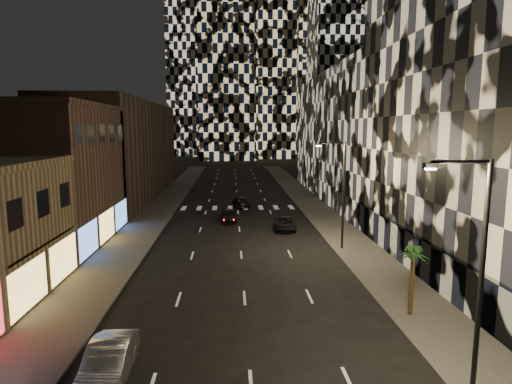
{
  "coord_description": "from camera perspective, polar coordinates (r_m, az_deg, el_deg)",
  "views": [
    {
      "loc": [
        -0.69,
        -4.84,
        10.24
      ],
      "look_at": [
        0.9,
        23.55,
        6.0
      ],
      "focal_mm": 30.0,
      "sensor_mm": 36.0,
      "label": 1
    }
  ],
  "objects": [
    {
      "name": "streetlight_near",
      "position": [
        18.05,
        27.32,
        -8.2
      ],
      "size": [
        2.55,
        0.25,
        9.0
      ],
      "color": "black",
      "rests_on": "sidewalk_right"
    },
    {
      "name": "curb_right",
      "position": [
        56.43,
        5.6,
        -1.94
      ],
      "size": [
        0.2,
        120.0,
        0.15
      ],
      "primitive_type": "cube",
      "color": "#4C4C47",
      "rests_on": "ground"
    },
    {
      "name": "car_dark_rightlane",
      "position": [
        43.78,
        3.91,
        -4.23
      ],
      "size": [
        2.49,
        4.68,
        1.25
      ],
      "primitive_type": "imported",
      "rotation": [
        0.0,
        0.0,
        -0.09
      ],
      "color": "black",
      "rests_on": "ground"
    },
    {
      "name": "curb_left",
      "position": [
        56.24,
        -10.53,
        -2.08
      ],
      "size": [
        0.2,
        120.0,
        0.15
      ],
      "primitive_type": "cube",
      "color": "#4C4C47",
      "rests_on": "ground"
    },
    {
      "name": "car_dark_oncoming",
      "position": [
        56.02,
        -1.95,
        -1.33
      ],
      "size": [
        2.49,
        5.04,
        1.41
      ],
      "primitive_type": "imported",
      "rotation": [
        0.0,
        0.0,
        3.25
      ],
      "color": "black",
      "rests_on": "ground"
    },
    {
      "name": "tower_center_low",
      "position": [
        149.56,
        -3.92,
        22.89
      ],
      "size": [
        18.0,
        18.0,
        95.0
      ],
      "primitive_type": "cube",
      "color": "black",
      "rests_on": "ground"
    },
    {
      "name": "retail_filler_left",
      "position": [
        66.94,
        -17.39,
        5.32
      ],
      "size": [
        10.0,
        40.0,
        14.0
      ],
      "primitive_type": "cube",
      "color": "#4B382A",
      "rests_on": "ground"
    },
    {
      "name": "palm_tree",
      "position": [
        24.72,
        20.23,
        -8.27
      ],
      "size": [
        1.97,
        1.95,
        3.86
      ],
      "color": "#47331E",
      "rests_on": "sidewalk_right"
    },
    {
      "name": "midrise_filler_right",
      "position": [
        65.22,
        15.41,
        7.09
      ],
      "size": [
        16.0,
        40.0,
        18.0
      ],
      "primitive_type": "cube",
      "color": "#232326",
      "rests_on": "ground"
    },
    {
      "name": "streetlight_far",
      "position": [
        36.32,
        11.24,
        0.58
      ],
      "size": [
        2.55,
        0.25,
        9.0
      ],
      "color": "black",
      "rests_on": "sidewalk_right"
    },
    {
      "name": "tower_right_mid",
      "position": [
        149.7,
        11.71,
        23.71
      ],
      "size": [
        20.0,
        20.0,
        100.0
      ],
      "primitive_type": "cube",
      "color": "black",
      "rests_on": "ground"
    },
    {
      "name": "sidewalk_right",
      "position": [
        56.79,
        7.7,
        -1.91
      ],
      "size": [
        4.0,
        120.0,
        0.15
      ],
      "primitive_type": "cube",
      "color": "#47443F",
      "rests_on": "ground"
    },
    {
      "name": "car_dark_midlane",
      "position": [
        47.55,
        -3.63,
        -3.12
      ],
      "size": [
        1.9,
        4.17,
        1.39
      ],
      "primitive_type": "imported",
      "rotation": [
        0.0,
        0.0,
        0.06
      ],
      "color": "black",
      "rests_on": "ground"
    },
    {
      "name": "car_silver_parked",
      "position": [
        19.7,
        -19.1,
        -20.73
      ],
      "size": [
        1.78,
        4.76,
        1.55
      ],
      "primitive_type": "imported",
      "rotation": [
        0.0,
        0.0,
        0.03
      ],
      "color": "gray",
      "rests_on": "ground"
    },
    {
      "name": "midrise_base",
      "position": [
        33.25,
        20.08,
        -7.29
      ],
      "size": [
        0.6,
        25.0,
        3.0
      ],
      "primitive_type": "cube",
      "color": "#383838",
      "rests_on": "ground"
    },
    {
      "name": "retail_brown",
      "position": [
        41.88,
        -26.13,
        1.8
      ],
      "size": [
        10.0,
        15.0,
        12.0
      ],
      "primitive_type": "cube",
      "color": "#4B382A",
      "rests_on": "ground"
    },
    {
      "name": "sidewalk_left",
      "position": [
        56.54,
        -12.64,
        -2.09
      ],
      "size": [
        4.0,
        120.0,
        0.15
      ],
      "primitive_type": "cube",
      "color": "#47443F",
      "rests_on": "ground"
    }
  ]
}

